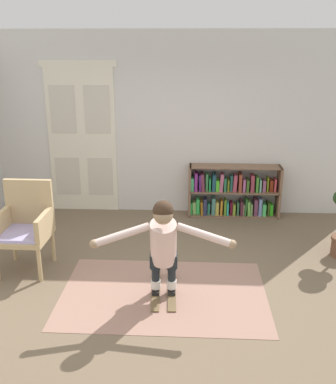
{
  "coord_description": "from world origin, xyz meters",
  "views": [
    {
      "loc": [
        0.24,
        -4.44,
        2.7
      ],
      "look_at": [
        -0.02,
        0.43,
        1.05
      ],
      "focal_mm": 41.33,
      "sensor_mm": 36.0,
      "label": 1
    }
  ],
  "objects_px": {
    "bookshelf": "(231,193)",
    "wicker_chair": "(25,224)",
    "skis_pair": "(164,290)",
    "person_skier": "(163,242)"
  },
  "relations": [
    {
      "from": "wicker_chair",
      "to": "skis_pair",
      "type": "height_order",
      "value": "wicker_chair"
    },
    {
      "from": "wicker_chair",
      "to": "person_skier",
      "type": "relative_size",
      "value": 0.75
    },
    {
      "from": "bookshelf",
      "to": "person_skier",
      "type": "xyz_separation_m",
      "value": [
        -0.94,
        -2.6,
        0.33
      ]
    },
    {
      "from": "bookshelf",
      "to": "wicker_chair",
      "type": "relative_size",
      "value": 1.34
    },
    {
      "from": "wicker_chair",
      "to": "person_skier",
      "type": "xyz_separation_m",
      "value": [
        1.75,
        -0.68,
        0.13
      ]
    },
    {
      "from": "wicker_chair",
      "to": "skis_pair",
      "type": "distance_m",
      "value": 1.9
    },
    {
      "from": "bookshelf",
      "to": "skis_pair",
      "type": "xyz_separation_m",
      "value": [
        -0.95,
        -2.43,
        -0.36
      ]
    },
    {
      "from": "bookshelf",
      "to": "person_skier",
      "type": "height_order",
      "value": "person_skier"
    },
    {
      "from": "skis_pair",
      "to": "person_skier",
      "type": "distance_m",
      "value": 0.71
    },
    {
      "from": "bookshelf",
      "to": "person_skier",
      "type": "relative_size",
      "value": 1.01
    }
  ]
}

